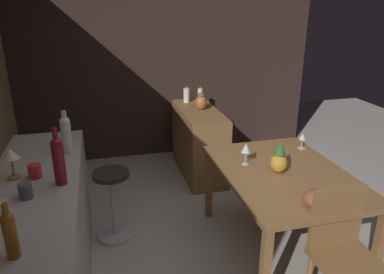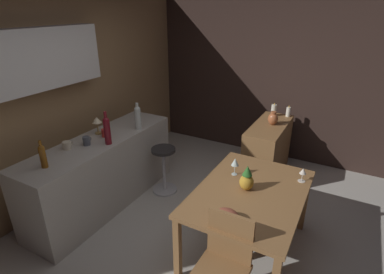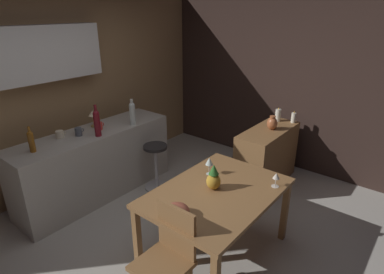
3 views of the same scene
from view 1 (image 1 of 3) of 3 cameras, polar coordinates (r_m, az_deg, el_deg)
name	(u,v)px [view 1 (image 1 of 3)]	position (r m, az deg, el deg)	size (l,w,h in m)	color
ground_plane	(240,264)	(3.24, 7.44, -18.97)	(9.00, 9.00, 0.00)	#B7B2A8
wall_side_right	(152,60)	(4.96, -6.24, 11.69)	(0.10, 4.40, 2.60)	#33231E
dining_table	(283,180)	(3.13, 13.97, -6.51)	(1.38, 0.98, 0.74)	olive
kitchen_counter	(42,241)	(2.90, -22.23, -14.71)	(2.10, 0.60, 0.90)	#B2ADA3
sideboard_cabinet	(199,142)	(4.52, 1.08, -0.79)	(1.10, 0.44, 0.82)	olive
chair_near_window	(343,251)	(2.70, 22.33, -16.04)	(0.40, 0.40, 0.92)	olive
bar_stool	(113,203)	(3.42, -12.09, -9.92)	(0.34, 0.34, 0.65)	#262323
wine_glass_left	(302,137)	(3.57, 16.72, -0.07)	(0.07, 0.07, 0.15)	silver
wine_glass_right	(246,148)	(3.11, 8.35, -1.75)	(0.08, 0.08, 0.19)	silver
pineapple_centerpiece	(279,160)	(3.04, 13.33, -3.41)	(0.14, 0.14, 0.26)	gold
fruit_bowl	(319,199)	(2.65, 19.05, -9.05)	(0.21, 0.21, 0.11)	#9E4C38
wine_bottle_amber	(10,233)	(1.96, -26.35, -13.15)	(0.06, 0.06, 0.29)	#8C5114
wine_bottle_ruby	(58,159)	(2.55, -19.98, -3.20)	(0.08, 0.08, 0.39)	maroon
wine_bottle_clear	(66,133)	(3.05, -18.90, 0.58)	(0.08, 0.08, 0.35)	silver
cup_red	(35,171)	(2.75, -23.14, -4.86)	(0.12, 0.09, 0.10)	red
cup_slate	(25,191)	(2.50, -24.37, -7.56)	(0.12, 0.08, 0.10)	#515660
counter_lamp	(11,157)	(2.76, -26.25, -2.77)	(0.12, 0.12, 0.22)	#A58447
pillar_candle_tall	(187,95)	(4.71, -0.85, 6.47)	(0.08, 0.08, 0.20)	white
pillar_candle_short	(200,94)	(4.84, 1.28, 6.66)	(0.06, 0.06, 0.17)	white
vase_copper	(201,102)	(4.38, 1.42, 5.41)	(0.14, 0.14, 0.19)	#B26038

